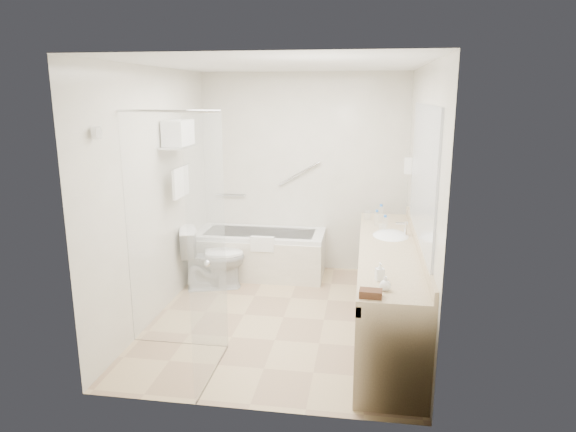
# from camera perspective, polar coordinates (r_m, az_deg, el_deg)

# --- Properties ---
(floor) EXTENTS (3.20, 3.20, 0.00)m
(floor) POSITION_cam_1_polar(r_m,az_deg,el_deg) (5.38, -0.50, -11.17)
(floor) COLOR tan
(floor) RESTS_ON ground
(ceiling) EXTENTS (2.60, 3.20, 0.10)m
(ceiling) POSITION_cam_1_polar(r_m,az_deg,el_deg) (4.89, -0.56, 16.49)
(ceiling) COLOR silver
(ceiling) RESTS_ON wall_back
(wall_back) EXTENTS (2.60, 0.10, 2.50)m
(wall_back) POSITION_cam_1_polar(r_m,az_deg,el_deg) (6.55, 1.74, 4.77)
(wall_back) COLOR beige
(wall_back) RESTS_ON ground
(wall_front) EXTENTS (2.60, 0.10, 2.50)m
(wall_front) POSITION_cam_1_polar(r_m,az_deg,el_deg) (3.46, -4.80, -3.26)
(wall_front) COLOR beige
(wall_front) RESTS_ON ground
(wall_left) EXTENTS (0.10, 3.20, 2.50)m
(wall_left) POSITION_cam_1_polar(r_m,az_deg,el_deg) (5.35, -14.42, 2.36)
(wall_left) COLOR beige
(wall_left) RESTS_ON ground
(wall_right) EXTENTS (0.10, 3.20, 2.50)m
(wall_right) POSITION_cam_1_polar(r_m,az_deg,el_deg) (4.95, 14.50, 1.47)
(wall_right) COLOR beige
(wall_right) RESTS_ON ground
(bathtub) EXTENTS (1.60, 0.73, 0.59)m
(bathtub) POSITION_cam_1_polar(r_m,az_deg,el_deg) (6.50, -3.10, -4.14)
(bathtub) COLOR silver
(bathtub) RESTS_ON floor
(grab_bar_short) EXTENTS (0.40, 0.03, 0.03)m
(grab_bar_short) POSITION_cam_1_polar(r_m,az_deg,el_deg) (6.74, -6.37, 2.36)
(grab_bar_short) COLOR silver
(grab_bar_short) RESTS_ON wall_back
(grab_bar_long) EXTENTS (0.53, 0.03, 0.33)m
(grab_bar_long) POSITION_cam_1_polar(r_m,az_deg,el_deg) (6.51, 1.26, 4.73)
(grab_bar_long) COLOR silver
(grab_bar_long) RESTS_ON wall_back
(shower_enclosure) EXTENTS (0.96, 0.91, 2.11)m
(shower_enclosure) POSITION_cam_1_polar(r_m,az_deg,el_deg) (4.31, -10.84, -2.63)
(shower_enclosure) COLOR silver
(shower_enclosure) RESTS_ON floor
(towel_shelf) EXTENTS (0.24, 0.55, 0.81)m
(towel_shelf) POSITION_cam_1_polar(r_m,az_deg,el_deg) (5.55, -12.06, 8.14)
(towel_shelf) COLOR silver
(towel_shelf) RESTS_ON wall_left
(vanity_counter) EXTENTS (0.55, 2.70, 0.95)m
(vanity_counter) POSITION_cam_1_polar(r_m,az_deg,el_deg) (4.95, 11.06, -5.69)
(vanity_counter) COLOR tan
(vanity_counter) RESTS_ON floor
(sink) EXTENTS (0.40, 0.52, 0.14)m
(sink) POSITION_cam_1_polar(r_m,az_deg,el_deg) (5.28, 11.33, -2.44)
(sink) COLOR silver
(sink) RESTS_ON vanity_counter
(faucet) EXTENTS (0.03, 0.03, 0.14)m
(faucet) POSITION_cam_1_polar(r_m,az_deg,el_deg) (5.26, 12.96, -1.34)
(faucet) COLOR silver
(faucet) RESTS_ON vanity_counter
(mirror) EXTENTS (0.02, 2.00, 1.20)m
(mirror) POSITION_cam_1_polar(r_m,az_deg,el_deg) (4.75, 14.76, 4.64)
(mirror) COLOR #A6ABB2
(mirror) RESTS_ON wall_right
(hairdryer_unit) EXTENTS (0.08, 0.10, 0.18)m
(hairdryer_unit) POSITION_cam_1_polar(r_m,az_deg,el_deg) (5.94, 13.19, 5.47)
(hairdryer_unit) COLOR white
(hairdryer_unit) RESTS_ON wall_right
(toilet) EXTENTS (0.84, 0.62, 0.73)m
(toilet) POSITION_cam_1_polar(r_m,az_deg,el_deg) (6.09, -8.32, -4.62)
(toilet) COLOR silver
(toilet) RESTS_ON floor
(amenity_basket) EXTENTS (0.16, 0.11, 0.05)m
(amenity_basket) POSITION_cam_1_polar(r_m,az_deg,el_deg) (3.69, 9.18, -8.49)
(amenity_basket) COLOR #4B2D1B
(amenity_basket) RESTS_ON vanity_counter
(soap_bottle_a) EXTENTS (0.10, 0.15, 0.06)m
(soap_bottle_a) POSITION_cam_1_polar(r_m,az_deg,el_deg) (4.01, 10.15, -6.60)
(soap_bottle_a) COLOR white
(soap_bottle_a) RESTS_ON vanity_counter
(soap_bottle_b) EXTENTS (0.12, 0.13, 0.08)m
(soap_bottle_b) POSITION_cam_1_polar(r_m,az_deg,el_deg) (3.81, 10.76, -7.53)
(soap_bottle_b) COLOR white
(soap_bottle_b) RESTS_ON vanity_counter
(water_bottle_left) EXTENTS (0.06, 0.06, 0.19)m
(water_bottle_left) POSITION_cam_1_polar(r_m,az_deg,el_deg) (5.81, 10.28, 0.29)
(water_bottle_left) COLOR silver
(water_bottle_left) RESTS_ON vanity_counter
(water_bottle_mid) EXTENTS (0.06, 0.06, 0.18)m
(water_bottle_mid) POSITION_cam_1_polar(r_m,az_deg,el_deg) (5.35, 10.71, -0.93)
(water_bottle_mid) COLOR silver
(water_bottle_mid) RESTS_ON vanity_counter
(water_bottle_right) EXTENTS (0.05, 0.05, 0.18)m
(water_bottle_right) POSITION_cam_1_polar(r_m,az_deg,el_deg) (5.59, 9.82, -0.28)
(water_bottle_right) COLOR silver
(water_bottle_right) RESTS_ON vanity_counter
(drinking_glass_near) EXTENTS (0.10, 0.10, 0.10)m
(drinking_glass_near) POSITION_cam_1_polar(r_m,az_deg,el_deg) (5.86, 8.84, 0.08)
(drinking_glass_near) COLOR silver
(drinking_glass_near) RESTS_ON vanity_counter
(drinking_glass_far) EXTENTS (0.09, 0.09, 0.09)m
(drinking_glass_far) POSITION_cam_1_polar(r_m,az_deg,el_deg) (5.33, 10.40, -1.39)
(drinking_glass_far) COLOR silver
(drinking_glass_far) RESTS_ON vanity_counter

